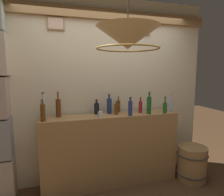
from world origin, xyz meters
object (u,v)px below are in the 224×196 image
(wooden_barrel, at_px, (192,163))
(liquor_bottle_mezcal, at_px, (165,107))
(liquor_bottle_gin, at_px, (171,105))
(liquor_bottle_whiskey, at_px, (118,106))
(glass_tumbler_rocks, at_px, (100,114))
(glass_tumbler_highball, at_px, (131,110))
(liquor_bottle_rum, at_px, (97,108))
(liquor_bottle_scotch, at_px, (149,105))
(liquor_bottle_rye, at_px, (43,112))
(pendant_lamp, at_px, (128,39))
(liquor_bottle_amaro, at_px, (140,107))
(liquor_bottle_brandy, at_px, (43,108))
(liquor_bottle_tequila, at_px, (109,105))
(liquor_bottle_bourbon, at_px, (130,108))
(liquor_bottle_port, at_px, (58,108))
(liquor_bottle_vermouth, at_px, (116,109))

(wooden_barrel, bearing_deg, liquor_bottle_mezcal, 159.67)
(liquor_bottle_gin, relative_size, wooden_barrel, 0.54)
(liquor_bottle_whiskey, bearing_deg, wooden_barrel, -21.80)
(glass_tumbler_rocks, height_order, glass_tumbler_highball, glass_tumbler_highball)
(liquor_bottle_rum, relative_size, liquor_bottle_scotch, 0.66)
(liquor_bottle_rye, xyz_separation_m, liquor_bottle_rum, (0.73, 0.20, -0.03))
(pendant_lamp, bearing_deg, liquor_bottle_whiskey, 75.73)
(liquor_bottle_amaro, height_order, pendant_lamp, pendant_lamp)
(liquor_bottle_brandy, height_order, glass_tumbler_highball, liquor_bottle_brandy)
(liquor_bottle_tequila, bearing_deg, pendant_lamp, -95.65)
(liquor_bottle_mezcal, distance_m, liquor_bottle_amaro, 0.36)
(pendant_lamp, bearing_deg, liquor_bottle_brandy, 132.25)
(liquor_bottle_bourbon, height_order, liquor_bottle_amaro, liquor_bottle_bourbon)
(liquor_bottle_amaro, relative_size, liquor_bottle_scotch, 0.74)
(liquor_bottle_whiskey, distance_m, pendant_lamp, 1.33)
(liquor_bottle_port, xyz_separation_m, liquor_bottle_whiskey, (0.89, 0.07, -0.04))
(liquor_bottle_rye, relative_size, liquor_bottle_brandy, 0.81)
(liquor_bottle_rye, xyz_separation_m, glass_tumbler_rocks, (0.74, -0.00, -0.07))
(liquor_bottle_gin, xyz_separation_m, liquor_bottle_brandy, (-1.86, 0.13, 0.02))
(liquor_bottle_rum, distance_m, liquor_bottle_whiskey, 0.35)
(liquor_bottle_gin, height_order, liquor_bottle_port, liquor_bottle_port)
(liquor_bottle_mezcal, xyz_separation_m, liquor_bottle_gin, (0.14, 0.05, 0.03))
(liquor_bottle_vermouth, xyz_separation_m, liquor_bottle_amaro, (0.38, 0.00, 0.02))
(wooden_barrel, bearing_deg, liquor_bottle_bourbon, 171.27)
(liquor_bottle_port, height_order, pendant_lamp, pendant_lamp)
(liquor_bottle_rye, height_order, liquor_bottle_port, liquor_bottle_port)
(liquor_bottle_tequila, bearing_deg, liquor_bottle_rum, 174.11)
(liquor_bottle_mezcal, bearing_deg, glass_tumbler_rocks, 178.59)
(liquor_bottle_mezcal, xyz_separation_m, liquor_bottle_brandy, (-1.72, 0.18, 0.05))
(liquor_bottle_bourbon, xyz_separation_m, liquor_bottle_port, (-0.97, 0.20, 0.02))
(liquor_bottle_rye, relative_size, liquor_bottle_mezcal, 1.13)
(pendant_lamp, bearing_deg, glass_tumbler_rocks, 96.94)
(liquor_bottle_rye, xyz_separation_m, liquor_bottle_whiskey, (1.08, 0.24, -0.02))
(liquor_bottle_tequila, height_order, liquor_bottle_gin, liquor_bottle_tequila)
(liquor_bottle_amaro, bearing_deg, liquor_bottle_rum, 170.63)
(liquor_bottle_gin, xyz_separation_m, liquor_bottle_whiskey, (-0.78, 0.22, -0.02))
(liquor_bottle_tequila, relative_size, glass_tumbler_rocks, 3.88)
(liquor_bottle_bourbon, relative_size, liquor_bottle_whiskey, 1.08)
(liquor_bottle_tequila, bearing_deg, liquor_bottle_whiskey, 18.72)
(liquor_bottle_rum, bearing_deg, liquor_bottle_rye, -164.39)
(liquor_bottle_bourbon, height_order, liquor_bottle_gin, liquor_bottle_gin)
(liquor_bottle_port, distance_m, liquor_bottle_rum, 0.54)
(liquor_bottle_bourbon, relative_size, glass_tumbler_highball, 2.95)
(liquor_bottle_brandy, height_order, pendant_lamp, pendant_lamp)
(liquor_bottle_brandy, bearing_deg, liquor_bottle_whiskey, 4.50)
(liquor_bottle_mezcal, xyz_separation_m, glass_tumbler_rocks, (-0.98, 0.02, -0.05))
(pendant_lamp, bearing_deg, liquor_bottle_vermouth, 78.80)
(liquor_bottle_vermouth, relative_size, glass_tumbler_highball, 2.30)
(liquor_bottle_scotch, distance_m, liquor_bottle_brandy, 1.48)
(liquor_bottle_bourbon, xyz_separation_m, glass_tumbler_rocks, (-0.43, 0.03, -0.07))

